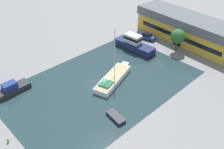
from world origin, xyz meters
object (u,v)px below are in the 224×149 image
motor_cruiser (134,44)px  small_dinghy (116,117)px  parked_car (147,36)px  warehouse_building (188,29)px  cabin_boat (12,89)px  sailboat_moored (113,78)px  quay_tree_near_building (178,36)px

motor_cruiser → small_dinghy: size_ratio=2.78×
parked_car → small_dinghy: bearing=21.0°
warehouse_building → cabin_boat: warehouse_building is taller
sailboat_moored → motor_cruiser: bearing=96.3°
small_dinghy → quay_tree_near_building: bearing=21.0°
warehouse_building → small_dinghy: 36.02m
warehouse_building → sailboat_moored: sailboat_moored is taller
warehouse_building → parked_car: size_ratio=6.37×
quay_tree_near_building → motor_cruiser: (-8.09, -6.92, -2.74)m
motor_cruiser → small_dinghy: bearing=-148.1°
motor_cruiser → small_dinghy: 25.51m
sailboat_moored → motor_cruiser: sailboat_moored is taller
warehouse_building → small_dinghy: (7.88, -35.01, -3.17)m
quay_tree_near_building → sailboat_moored: (-1.86, -20.36, -3.53)m
warehouse_building → quay_tree_near_building: 7.35m
quay_tree_near_building → motor_cruiser: bearing=-139.5°
motor_cruiser → cabin_boat: (-5.00, -30.56, -0.63)m
motor_cruiser → quay_tree_near_building: bearing=-52.4°
parked_car → sailboat_moored: size_ratio=0.39×
motor_cruiser → cabin_boat: size_ratio=1.64×
parked_car → cabin_boat: cabin_boat is taller
sailboat_moored → cabin_boat: sailboat_moored is taller
quay_tree_near_building → small_dinghy: (6.48, -27.83, -3.88)m
warehouse_building → sailboat_moored: (-0.46, -27.54, -2.82)m
warehouse_building → motor_cruiser: size_ratio=2.70×
quay_tree_near_building → parked_car: size_ratio=1.25×
sailboat_moored → quay_tree_near_building: bearing=66.2°
warehouse_building → cabin_boat: 46.25m
parked_car → cabin_boat: (-3.61, -37.67, -0.04)m
motor_cruiser → cabin_boat: motor_cruiser is taller
parked_car → motor_cruiser: motor_cruiser is taller
quay_tree_near_building → cabin_boat: size_ratio=0.87×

